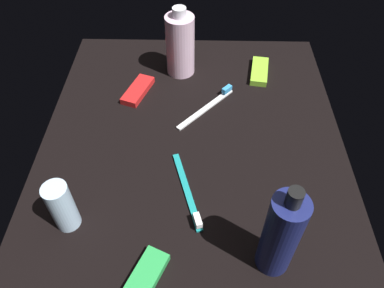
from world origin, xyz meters
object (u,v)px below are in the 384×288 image
(toothbrush_teal, at_px, (188,194))
(snack_bar_lime, at_px, (259,71))
(toothbrush_white, at_px, (209,105))
(bodywash_bottle, at_px, (180,45))
(lotion_bottle, at_px, (281,235))
(deodorant_stick, at_px, (62,206))
(snack_bar_red, at_px, (138,90))
(snack_bar_green, at_px, (144,280))

(toothbrush_teal, distance_m, snack_bar_lime, 0.41)
(toothbrush_white, bearing_deg, bodywash_bottle, -152.39)
(lotion_bottle, bearing_deg, bodywash_bottle, -161.34)
(toothbrush_teal, relative_size, snack_bar_lime, 1.69)
(bodywash_bottle, xyz_separation_m, snack_bar_lime, (0.01, 0.20, -0.07))
(lotion_bottle, bearing_deg, deodorant_stick, -100.29)
(snack_bar_red, xyz_separation_m, snack_bar_green, (0.46, 0.06, 0.00))
(toothbrush_white, relative_size, snack_bar_lime, 1.36)
(lotion_bottle, xyz_separation_m, bodywash_bottle, (-0.51, -0.17, -0.01))
(deodorant_stick, height_order, toothbrush_teal, deodorant_stick)
(toothbrush_teal, bearing_deg, snack_bar_red, -156.13)
(bodywash_bottle, height_order, snack_bar_green, bodywash_bottle)
(snack_bar_green, relative_size, snack_bar_lime, 1.00)
(bodywash_bottle, distance_m, toothbrush_teal, 0.39)
(lotion_bottle, bearing_deg, toothbrush_white, -164.88)
(lotion_bottle, height_order, toothbrush_white, lotion_bottle)
(snack_bar_red, distance_m, snack_bar_lime, 0.31)
(snack_bar_lime, bearing_deg, toothbrush_white, -36.19)
(toothbrush_teal, height_order, snack_bar_red, toothbrush_teal)
(toothbrush_white, relative_size, snack_bar_green, 1.36)
(lotion_bottle, bearing_deg, snack_bar_green, -79.01)
(snack_bar_lime, bearing_deg, deodorant_stick, -32.02)
(snack_bar_green, bearing_deg, deodorant_stick, -101.62)
(snack_bar_lime, bearing_deg, snack_bar_green, -14.54)
(bodywash_bottle, xyz_separation_m, snack_bar_green, (0.55, -0.03, -0.07))
(bodywash_bottle, height_order, toothbrush_white, bodywash_bottle)
(toothbrush_white, bearing_deg, toothbrush_teal, -9.29)
(bodywash_bottle, relative_size, snack_bar_lime, 1.66)
(deodorant_stick, xyz_separation_m, snack_bar_red, (-0.35, 0.08, -0.04))
(toothbrush_teal, height_order, snack_bar_green, toothbrush_teal)
(deodorant_stick, bearing_deg, snack_bar_lime, 139.00)
(lotion_bottle, distance_m, toothbrush_white, 0.39)
(toothbrush_white, relative_size, toothbrush_teal, 0.80)
(toothbrush_teal, xyz_separation_m, snack_bar_green, (0.16, -0.07, 0.00))
(lotion_bottle, xyz_separation_m, toothbrush_white, (-0.37, -0.10, -0.08))
(snack_bar_red, relative_size, snack_bar_lime, 1.00)
(toothbrush_white, xyz_separation_m, snack_bar_red, (-0.05, -0.17, 0.00))
(toothbrush_white, bearing_deg, lotion_bottle, 15.12)
(snack_bar_red, height_order, snack_bar_lime, same)
(snack_bar_red, bearing_deg, toothbrush_teal, 43.76)
(lotion_bottle, relative_size, snack_bar_red, 1.91)
(snack_bar_green, bearing_deg, lotion_bottle, 125.06)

